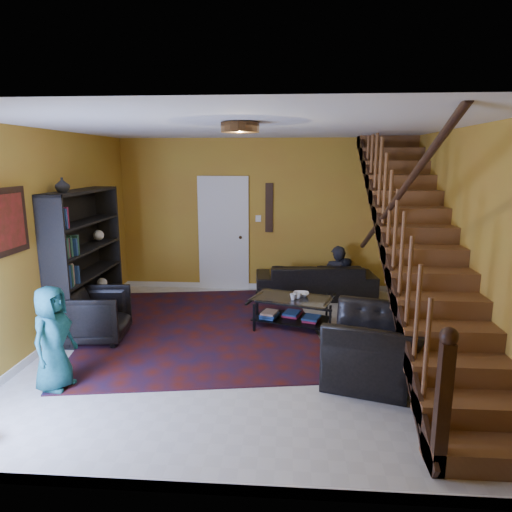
{
  "coord_description": "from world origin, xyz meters",
  "views": [
    {
      "loc": [
        0.52,
        -5.63,
        2.42
      ],
      "look_at": [
        0.08,
        0.4,
        1.13
      ],
      "focal_mm": 32.0,
      "sensor_mm": 36.0,
      "label": 1
    }
  ],
  "objects_px": {
    "sofa": "(315,280)",
    "armchair_left": "(97,315)",
    "armchair_right": "(375,346)",
    "coffee_table": "(292,310)",
    "bookshelf": "(86,262)"
  },
  "relations": [
    {
      "from": "sofa",
      "to": "armchair_left",
      "type": "xyz_separation_m",
      "value": [
        -3.05,
        -2.25,
        0.05
      ]
    },
    {
      "from": "armchair_right",
      "to": "coffee_table",
      "type": "height_order",
      "value": "armchair_right"
    },
    {
      "from": "sofa",
      "to": "coffee_table",
      "type": "xyz_separation_m",
      "value": [
        -0.42,
        -1.5,
        -0.06
      ]
    },
    {
      "from": "armchair_right",
      "to": "coffee_table",
      "type": "xyz_separation_m",
      "value": [
        -0.92,
        1.59,
        -0.13
      ]
    },
    {
      "from": "armchair_left",
      "to": "armchair_right",
      "type": "relative_size",
      "value": 0.67
    },
    {
      "from": "bookshelf",
      "to": "armchair_right",
      "type": "bearing_deg",
      "value": -19.62
    },
    {
      "from": "armchair_left",
      "to": "armchair_right",
      "type": "xyz_separation_m",
      "value": [
        3.55,
        -0.84,
        0.02
      ]
    },
    {
      "from": "armchair_left",
      "to": "armchair_right",
      "type": "bearing_deg",
      "value": -109.06
    },
    {
      "from": "bookshelf",
      "to": "armchair_right",
      "type": "distance_m",
      "value": 4.19
    },
    {
      "from": "armchair_right",
      "to": "sofa",
      "type": "bearing_deg",
      "value": -154.74
    },
    {
      "from": "bookshelf",
      "to": "coffee_table",
      "type": "bearing_deg",
      "value": 3.76
    },
    {
      "from": "sofa",
      "to": "armchair_left",
      "type": "bearing_deg",
      "value": 31.59
    },
    {
      "from": "bookshelf",
      "to": "coffee_table",
      "type": "height_order",
      "value": "bookshelf"
    },
    {
      "from": "sofa",
      "to": "armchair_right",
      "type": "relative_size",
      "value": 1.79
    },
    {
      "from": "armchair_right",
      "to": "armchair_left",
      "type": "bearing_deg",
      "value": -87.3
    }
  ]
}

